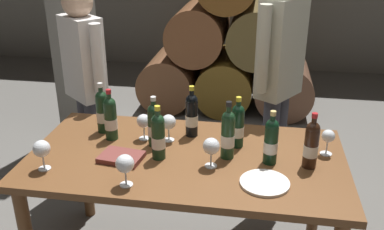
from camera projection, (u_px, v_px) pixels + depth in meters
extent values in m
cylinder|color=brown|center=(171.00, 77.00, 4.97)|extent=(0.60, 0.90, 0.60)
cylinder|color=brown|center=(226.00, 80.00, 4.88)|extent=(0.60, 0.90, 0.60)
cylinder|color=brown|center=(283.00, 83.00, 4.79)|extent=(0.60, 0.90, 0.60)
cylinder|color=brown|center=(199.00, 31.00, 4.71)|extent=(0.60, 0.90, 0.60)
cylinder|color=brown|center=(257.00, 33.00, 4.62)|extent=(0.60, 0.90, 0.60)
cube|color=slate|center=(70.00, 0.00, 3.77)|extent=(0.32, 0.32, 2.60)
cube|color=brown|center=(186.00, 158.00, 2.35)|extent=(1.70, 0.90, 0.04)
cylinder|color=brown|center=(86.00, 170.00, 2.97)|extent=(0.07, 0.07, 0.72)
cylinder|color=brown|center=(317.00, 190.00, 2.75)|extent=(0.07, 0.07, 0.72)
cylinder|color=black|center=(237.00, 129.00, 2.40)|extent=(0.07, 0.07, 0.21)
sphere|color=black|center=(238.00, 111.00, 2.36)|extent=(0.07, 0.07, 0.07)
cylinder|color=black|center=(238.00, 107.00, 2.35)|extent=(0.03, 0.03, 0.06)
cylinder|color=gold|center=(239.00, 99.00, 2.33)|extent=(0.03, 0.03, 0.02)
cylinder|color=silver|center=(237.00, 131.00, 2.41)|extent=(0.07, 0.07, 0.06)
cylinder|color=#19381E|center=(111.00, 122.00, 2.49)|extent=(0.07, 0.07, 0.21)
sphere|color=#19381E|center=(109.00, 104.00, 2.44)|extent=(0.07, 0.07, 0.07)
cylinder|color=#19381E|center=(109.00, 99.00, 2.43)|extent=(0.03, 0.03, 0.07)
cylinder|color=#B21E23|center=(108.00, 92.00, 2.41)|extent=(0.03, 0.03, 0.02)
cylinder|color=silver|center=(111.00, 124.00, 2.49)|extent=(0.07, 0.07, 0.06)
cylinder|color=#19381E|center=(228.00, 138.00, 2.28)|extent=(0.07, 0.07, 0.22)
sphere|color=#19381E|center=(228.00, 118.00, 2.23)|extent=(0.07, 0.07, 0.07)
cylinder|color=#19381E|center=(229.00, 113.00, 2.22)|extent=(0.03, 0.03, 0.07)
cylinder|color=black|center=(229.00, 104.00, 2.20)|extent=(0.03, 0.03, 0.03)
cylinder|color=silver|center=(228.00, 140.00, 2.29)|extent=(0.07, 0.07, 0.07)
cylinder|color=black|center=(192.00, 118.00, 2.53)|extent=(0.07, 0.07, 0.22)
sphere|color=black|center=(192.00, 100.00, 2.48)|extent=(0.07, 0.07, 0.07)
cylinder|color=black|center=(192.00, 96.00, 2.47)|extent=(0.03, 0.03, 0.07)
cylinder|color=gold|center=(192.00, 88.00, 2.45)|extent=(0.03, 0.03, 0.02)
cylinder|color=silver|center=(192.00, 120.00, 2.53)|extent=(0.07, 0.07, 0.06)
cylinder|color=#19381E|center=(154.00, 129.00, 2.41)|extent=(0.07, 0.07, 0.20)
sphere|color=#19381E|center=(154.00, 111.00, 2.37)|extent=(0.07, 0.07, 0.07)
cylinder|color=#19381E|center=(153.00, 106.00, 2.36)|extent=(0.03, 0.03, 0.06)
cylinder|color=silver|center=(153.00, 99.00, 2.34)|extent=(0.03, 0.03, 0.02)
cylinder|color=silver|center=(154.00, 130.00, 2.42)|extent=(0.07, 0.07, 0.06)
cylinder|color=#19381E|center=(103.00, 115.00, 2.58)|extent=(0.07, 0.07, 0.21)
sphere|color=#19381E|center=(101.00, 97.00, 2.53)|extent=(0.07, 0.07, 0.07)
cylinder|color=#19381E|center=(101.00, 93.00, 2.52)|extent=(0.03, 0.03, 0.07)
cylinder|color=silver|center=(100.00, 85.00, 2.50)|extent=(0.03, 0.03, 0.02)
cylinder|color=silver|center=(103.00, 117.00, 2.58)|extent=(0.07, 0.07, 0.06)
cylinder|color=black|center=(271.00, 145.00, 2.23)|extent=(0.07, 0.07, 0.20)
sphere|color=black|center=(272.00, 126.00, 2.19)|extent=(0.07, 0.07, 0.07)
cylinder|color=black|center=(273.00, 121.00, 2.18)|extent=(0.03, 0.03, 0.06)
cylinder|color=tan|center=(273.00, 113.00, 2.16)|extent=(0.03, 0.03, 0.02)
cylinder|color=silver|center=(271.00, 147.00, 2.24)|extent=(0.07, 0.07, 0.06)
cylinder|color=#19381E|center=(158.00, 140.00, 2.28)|extent=(0.07, 0.07, 0.21)
sphere|color=#19381E|center=(158.00, 121.00, 2.23)|extent=(0.07, 0.07, 0.07)
cylinder|color=#19381E|center=(158.00, 116.00, 2.22)|extent=(0.03, 0.03, 0.07)
cylinder|color=gold|center=(157.00, 108.00, 2.20)|extent=(0.03, 0.03, 0.02)
cylinder|color=silver|center=(158.00, 142.00, 2.28)|extent=(0.07, 0.07, 0.06)
cylinder|color=black|center=(311.00, 148.00, 2.19)|extent=(0.07, 0.07, 0.21)
sphere|color=black|center=(313.00, 129.00, 2.15)|extent=(0.07, 0.07, 0.07)
cylinder|color=black|center=(314.00, 124.00, 2.14)|extent=(0.03, 0.03, 0.07)
cylinder|color=#B21E23|center=(315.00, 115.00, 2.12)|extent=(0.03, 0.03, 0.02)
cylinder|color=silver|center=(311.00, 150.00, 2.20)|extent=(0.07, 0.07, 0.06)
cylinder|color=white|center=(169.00, 140.00, 2.51)|extent=(0.06, 0.06, 0.00)
cylinder|color=white|center=(169.00, 134.00, 2.49)|extent=(0.01, 0.01, 0.07)
sphere|color=white|center=(168.00, 122.00, 2.46)|extent=(0.09, 0.09, 0.09)
cylinder|color=white|center=(45.00, 169.00, 2.21)|extent=(0.06, 0.06, 0.00)
cylinder|color=white|center=(44.00, 162.00, 2.20)|extent=(0.01, 0.01, 0.07)
sphere|color=white|center=(42.00, 149.00, 2.17)|extent=(0.09, 0.09, 0.09)
cylinder|color=white|center=(326.00, 154.00, 2.36)|extent=(0.06, 0.06, 0.00)
cylinder|color=white|center=(327.00, 147.00, 2.34)|extent=(0.01, 0.01, 0.07)
sphere|color=white|center=(328.00, 136.00, 2.31)|extent=(0.07, 0.07, 0.07)
cylinder|color=white|center=(126.00, 185.00, 2.07)|extent=(0.06, 0.06, 0.00)
cylinder|color=white|center=(126.00, 177.00, 2.06)|extent=(0.01, 0.01, 0.07)
sphere|color=white|center=(125.00, 164.00, 2.03)|extent=(0.09, 0.09, 0.09)
cylinder|color=white|center=(211.00, 166.00, 2.24)|extent=(0.06, 0.06, 0.00)
cylinder|color=white|center=(211.00, 159.00, 2.22)|extent=(0.01, 0.01, 0.07)
sphere|color=white|center=(211.00, 146.00, 2.19)|extent=(0.09, 0.09, 0.09)
cylinder|color=white|center=(144.00, 138.00, 2.52)|extent=(0.06, 0.06, 0.00)
cylinder|color=white|center=(144.00, 132.00, 2.51)|extent=(0.01, 0.01, 0.07)
sphere|color=white|center=(144.00, 121.00, 2.48)|extent=(0.08, 0.08, 0.08)
cube|color=brown|center=(121.00, 157.00, 2.30)|extent=(0.24, 0.19, 0.03)
cylinder|color=white|center=(265.00, 183.00, 2.08)|extent=(0.24, 0.24, 0.01)
cylinder|color=#383842|center=(277.00, 148.00, 3.12)|extent=(0.11, 0.11, 0.85)
cylinder|color=#383842|center=(268.00, 154.00, 3.05)|extent=(0.11, 0.11, 0.85)
cube|color=#B2B29E|center=(281.00, 48.00, 2.79)|extent=(0.33, 0.37, 0.64)
cylinder|color=#B2B29E|center=(299.00, 38.00, 2.92)|extent=(0.08, 0.08, 0.54)
cylinder|color=#B2B29E|center=(263.00, 50.00, 2.63)|extent=(0.08, 0.08, 0.54)
cylinder|color=#383842|center=(88.00, 142.00, 3.31)|extent=(0.11, 0.11, 0.77)
cylinder|color=#383842|center=(96.00, 147.00, 3.24)|extent=(0.11, 0.11, 0.77)
cube|color=silver|center=(83.00, 58.00, 3.00)|extent=(0.36, 0.34, 0.58)
cylinder|color=silver|center=(69.00, 48.00, 3.14)|extent=(0.08, 0.08, 0.49)
cylinder|color=silver|center=(98.00, 61.00, 2.85)|extent=(0.08, 0.08, 0.49)
sphere|color=tan|center=(77.00, 2.00, 2.85)|extent=(0.21, 0.21, 0.21)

